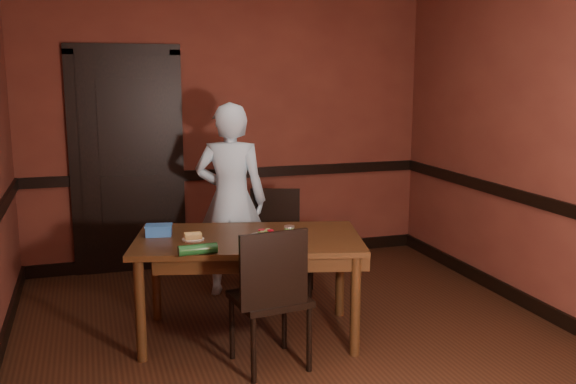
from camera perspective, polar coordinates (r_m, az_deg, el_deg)
floor at (r=4.58m, az=1.35°, el=-13.80°), size 4.00×4.50×0.01m
wall_back at (r=6.37m, az=-5.16°, el=5.67°), size 4.00×0.02×2.70m
wall_front at (r=2.24m, az=20.46°, el=-4.17°), size 4.00×0.02×2.70m
wall_right at (r=5.21m, az=22.79°, el=3.79°), size 0.02×4.50×2.70m
dado_back at (r=6.41m, az=-5.07°, el=1.65°), size 4.00×0.03×0.10m
dado_right at (r=5.26m, az=22.32°, el=-1.08°), size 0.03×4.50×0.10m
baseboard_back at (r=6.59m, az=-4.95°, el=-5.58°), size 4.00×0.03×0.12m
baseboard_right at (r=5.49m, az=21.69°, el=-9.71°), size 0.03×4.50×0.12m
door at (r=6.23m, az=-14.09°, el=2.89°), size 1.05×0.07×2.20m
dining_table at (r=4.67m, az=-3.51°, el=-8.43°), size 1.76×1.25×0.74m
chair_far at (r=5.45m, az=0.10°, el=-4.70°), size 0.55×0.55×0.91m
chair_near at (r=4.19m, az=-1.65°, el=-9.20°), size 0.50×0.50×0.95m
person at (r=5.45m, az=-5.09°, el=-0.73°), size 0.70×0.58×1.65m
sandwich_plate at (r=4.49m, az=-2.00°, el=-3.96°), size 0.27×0.27×0.07m
sauce_jar at (r=4.52m, az=0.12°, el=-3.55°), size 0.07×0.07×0.09m
cheese_saucer at (r=4.52m, az=-8.44°, el=-3.99°), size 0.15×0.15×0.05m
food_tub at (r=4.67m, az=-11.41°, el=-3.34°), size 0.21×0.16×0.08m
wrapped_veg at (r=4.15m, az=-8.02°, el=-5.07°), size 0.25×0.08×0.07m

